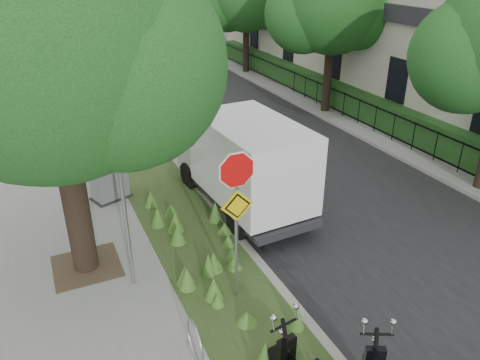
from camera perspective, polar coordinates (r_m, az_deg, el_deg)
name	(u,v)px	position (r m, az deg, el deg)	size (l,w,h in m)	color
ground	(312,298)	(9.85, 8.76, -13.98)	(120.00, 120.00, 0.00)	#4C5147
sidewalk_near	(49,154)	(17.32, -22.31, 3.00)	(3.50, 60.00, 0.12)	gray
verge	(129,141)	(17.56, -13.42, 4.60)	(2.00, 60.00, 0.12)	#2B461E
kerb_near	(155,137)	(17.75, -10.27, 5.16)	(0.20, 60.00, 0.13)	#9E9991
road	(241,126)	(18.86, 0.09, 6.65)	(7.00, 60.00, 0.01)	black
kerb_far	(315,113)	(20.47, 9.12, 8.09)	(0.20, 60.00, 0.13)	#9E9991
footpath_far	(348,108)	(21.43, 12.98, 8.55)	(3.20, 60.00, 0.12)	gray
street_tree_main	(43,47)	(9.15, -22.91, 14.76)	(6.21, 5.54, 7.66)	black
bare_post	(123,198)	(9.07, -14.06, -2.16)	(0.08, 0.08, 4.00)	#A5A8AD
bike_hoop	(195,341)	(8.22, -5.54, -18.96)	(0.06, 0.78, 0.77)	#A5A8AD
sign_assembly	(237,198)	(8.38, -0.40, -2.15)	(0.94, 0.08, 3.22)	#A5A8AD
fence_far	(330,97)	(20.68, 10.89, 9.89)	(0.04, 24.00, 1.00)	black
hedge_far	(343,95)	(21.08, 12.48, 10.05)	(1.00, 24.00, 1.10)	#1A491B
terrace_houses	(420,6)	(22.77, 21.12, 19.14)	(7.40, 26.40, 8.20)	#BDB7A2
far_tree_b	(331,6)	(19.88, 11.09, 20.13)	(4.83, 4.31, 6.56)	black
far_tree_c	(245,0)	(26.83, 0.63, 21.14)	(4.37, 3.89, 5.93)	black
box_truck	(243,159)	(12.19, 0.39, 2.55)	(2.18, 4.93, 2.18)	#262628
utility_cabinet	(109,177)	(13.23, -15.72, 0.34)	(1.16, 0.96, 1.33)	#262628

